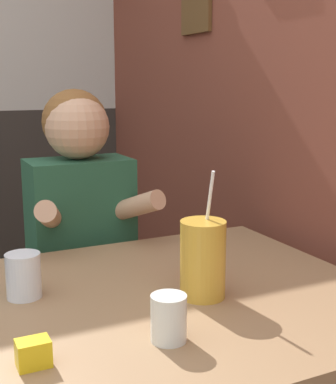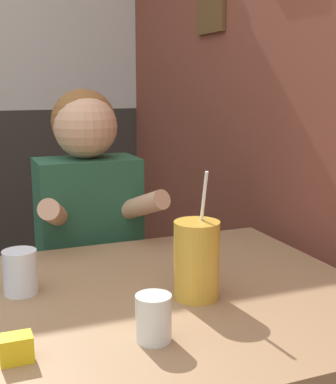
{
  "view_description": "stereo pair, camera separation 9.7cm",
  "coord_description": "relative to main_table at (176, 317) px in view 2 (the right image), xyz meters",
  "views": [
    {
      "loc": [
        0.09,
        -0.77,
        1.25
      ],
      "look_at": [
        0.7,
        0.5,
        0.96
      ],
      "focal_mm": 50.0,
      "sensor_mm": 36.0,
      "label": 1
    },
    {
      "loc": [
        0.18,
        -0.81,
        1.25
      ],
      "look_at": [
        0.7,
        0.5,
        0.96
      ],
      "focal_mm": 50.0,
      "sensor_mm": 36.0,
      "label": 2
    }
  ],
  "objects": [
    {
      "name": "person_seated",
      "position": [
        -0.07,
        0.61,
        -0.02
      ],
      "size": [
        0.42,
        0.41,
        1.23
      ],
      "color": "#235138",
      "rests_on": "ground_plane"
    },
    {
      "name": "condiment_ketchup",
      "position": [
        0.09,
        0.08,
        0.09
      ],
      "size": [
        0.06,
        0.04,
        0.05
      ],
      "color": "#B7140F",
      "rests_on": "main_table"
    },
    {
      "name": "condiment_mustard",
      "position": [
        -0.4,
        -0.2,
        0.09
      ],
      "size": [
        0.06,
        0.04,
        0.05
      ],
      "color": "yellow",
      "rests_on": "main_table"
    },
    {
      "name": "cocktail_pitcher",
      "position": [
        0.03,
        -0.05,
        0.16
      ],
      "size": [
        0.11,
        0.11,
        0.31
      ],
      "color": "gold",
      "rests_on": "main_table"
    },
    {
      "name": "glass_near_pitcher",
      "position": [
        -0.35,
        0.13,
        0.12
      ],
      "size": [
        0.08,
        0.08,
        0.11
      ],
      "color": "silver",
      "rests_on": "main_table"
    },
    {
      "name": "main_table",
      "position": [
        0.0,
        0.0,
        0.0
      ],
      "size": [
        0.95,
        0.89,
        0.75
      ],
      "color": "#93704C",
      "rests_on": "ground_plane"
    },
    {
      "name": "glass_center",
      "position": [
        -0.14,
        -0.22,
        0.11
      ],
      "size": [
        0.07,
        0.07,
        0.09
      ],
      "color": "silver",
      "rests_on": "main_table"
    },
    {
      "name": "brick_wall_right",
      "position": [
        0.58,
        0.8,
        0.67
      ],
      "size": [
        0.08,
        4.25,
        2.7
      ],
      "color": "brown",
      "rests_on": "ground_plane"
    }
  ]
}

